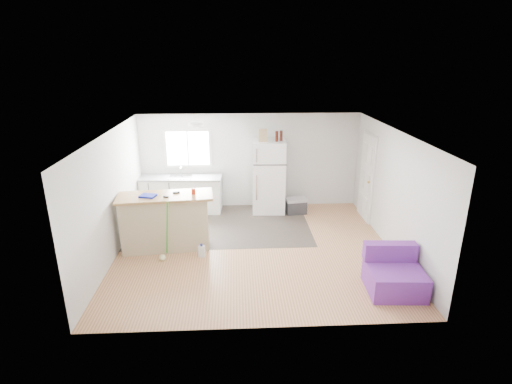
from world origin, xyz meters
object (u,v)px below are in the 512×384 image
(kitchen_cabinets, at_px, (182,194))
(mop, at_px, (164,249))
(refrigerator, at_px, (269,176))
(purple_seat, at_px, (394,275))
(peninsula, at_px, (166,221))
(cooler, at_px, (296,206))
(red_cup, at_px, (193,191))
(bottle_right, at_px, (281,136))
(blue_tray, at_px, (148,196))
(cleaner_jug, at_px, (202,251))
(cardboard_box, at_px, (263,135))
(bottle_left, at_px, (277,136))

(kitchen_cabinets, relative_size, mop, 1.68)
(refrigerator, bearing_deg, purple_seat, -61.74)
(peninsula, height_order, purple_seat, peninsula)
(cooler, bearing_deg, refrigerator, 153.47)
(refrigerator, xyz_separation_m, red_cup, (-1.65, -1.92, 0.30))
(refrigerator, relative_size, red_cup, 15.01)
(refrigerator, relative_size, bottle_right, 7.21)
(kitchen_cabinets, relative_size, blue_tray, 6.86)
(red_cup, height_order, blue_tray, red_cup)
(refrigerator, xyz_separation_m, mop, (-2.22, -2.47, -0.67))
(cooler, bearing_deg, cleaner_jug, -143.41)
(refrigerator, relative_size, blue_tray, 6.00)
(mop, height_order, cardboard_box, cardboard_box)
(kitchen_cabinets, distance_m, red_cup, 2.19)
(cleaner_jug, distance_m, bottle_left, 3.36)
(cooler, bearing_deg, mop, -150.36)
(kitchen_cabinets, distance_m, bottle_right, 2.87)
(cardboard_box, xyz_separation_m, bottle_left, (0.33, -0.02, -0.02))
(blue_tray, bearing_deg, cooler, 29.38)
(purple_seat, relative_size, red_cup, 7.84)
(refrigerator, xyz_separation_m, purple_seat, (1.81, -3.71, -0.63))
(cardboard_box, xyz_separation_m, bottle_right, (0.44, 0.05, -0.02))
(kitchen_cabinets, height_order, blue_tray, kitchen_cabinets)
(refrigerator, height_order, mop, refrigerator)
(kitchen_cabinets, bearing_deg, blue_tray, -96.21)
(purple_seat, distance_m, mop, 4.21)
(cardboard_box, bearing_deg, purple_seat, -61.53)
(kitchen_cabinets, bearing_deg, cooler, -2.81)
(kitchen_cabinets, xyz_separation_m, cleaner_jug, (0.68, -2.46, -0.34))
(cleaner_jug, relative_size, bottle_left, 1.10)
(red_cup, height_order, bottle_right, bottle_right)
(peninsula, xyz_separation_m, blue_tray, (-0.28, -0.07, 0.58))
(cleaner_jug, height_order, bottle_right, bottle_right)
(mop, xyz_separation_m, bottle_right, (2.50, 2.44, 1.69))
(mop, bearing_deg, bottle_right, 16.92)
(purple_seat, height_order, bottle_left, bottle_left)
(kitchen_cabinets, relative_size, cooler, 3.70)
(blue_tray, relative_size, bottle_right, 1.20)
(mop, relative_size, bottle_left, 4.90)
(kitchen_cabinets, height_order, cooler, kitchen_cabinets)
(peninsula, relative_size, cleaner_jug, 7.00)
(blue_tray, bearing_deg, refrigerator, 38.70)
(blue_tray, relative_size, cardboard_box, 1.00)
(kitchen_cabinets, xyz_separation_m, bottle_left, (2.36, -0.18, 1.47))
(kitchen_cabinets, height_order, cardboard_box, cardboard_box)
(peninsula, height_order, refrigerator, refrigerator)
(mop, distance_m, bottle_right, 3.88)
(refrigerator, height_order, bottle_right, bottle_right)
(peninsula, relative_size, bottle_right, 7.68)
(refrigerator, relative_size, mop, 1.47)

